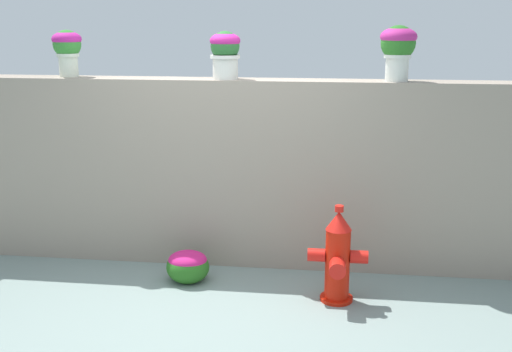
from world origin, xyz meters
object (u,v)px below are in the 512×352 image
object	(u,v)px
potted_plant_3	(398,46)
potted_plant_2	(225,51)
flower_bush_left	(188,265)
fire_hydrant	(338,259)
potted_plant_1	(67,47)

from	to	relation	value
potted_plant_3	potted_plant_2	bearing A→B (deg)	-179.89
potted_plant_3	flower_bush_left	bearing A→B (deg)	-163.83
potted_plant_2	fire_hydrant	world-z (taller)	potted_plant_2
potted_plant_2	fire_hydrant	bearing A→B (deg)	-35.58
potted_plant_2	potted_plant_1	bearing A→B (deg)	177.65
fire_hydrant	flower_bush_left	size ratio (longest dim) A/B	2.14
flower_bush_left	potted_plant_2	bearing A→B (deg)	62.18
potted_plant_1	fire_hydrant	size ratio (longest dim) A/B	0.52
potted_plant_1	potted_plant_3	bearing A→B (deg)	-1.12
potted_plant_1	fire_hydrant	bearing A→B (deg)	-17.66
fire_hydrant	potted_plant_3	bearing A→B (deg)	58.43
potted_plant_2	fire_hydrant	distance (m)	2.08
flower_bush_left	potted_plant_3	bearing A→B (deg)	16.17
potted_plant_1	potted_plant_2	distance (m)	1.50
fire_hydrant	potted_plant_1	bearing A→B (deg)	162.34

